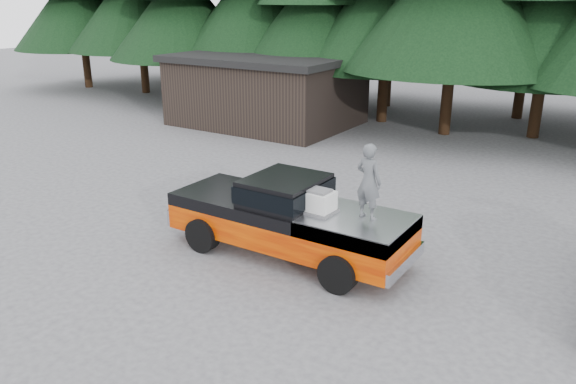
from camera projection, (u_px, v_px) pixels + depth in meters
The scene contains 6 objects.
ground at pixel (290, 257), 13.35m from camera, with size 120.00×120.00×0.00m, color #474749.
pickup_truck at pixel (289, 229), 13.28m from camera, with size 6.00×2.04×1.33m, color #D25000, non-canonical shape.
truck_cab at pixel (285, 190), 13.01m from camera, with size 1.66×1.90×0.59m, color black.
air_compressor at pixel (318, 202), 12.39m from camera, with size 0.67×0.56×0.46m, color silver.
man_on_bed at pixel (369, 181), 11.87m from camera, with size 0.61×0.40×1.66m, color #4C5053.
utility_building at pixel (267, 89), 26.94m from camera, with size 8.40×6.40×3.30m.
Camera 1 is at (6.53, -10.19, 5.85)m, focal length 35.00 mm.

